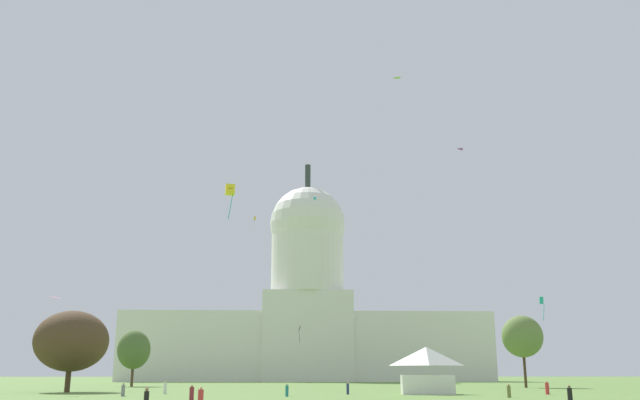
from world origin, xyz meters
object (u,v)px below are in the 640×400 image
at_px(person_maroon_lawn_far_left, 192,393).
at_px(kite_black_low, 300,330).
at_px(kite_pink_low, 58,301).
at_px(tree_east_mid, 522,337).
at_px(kite_violet_high, 463,150).
at_px(kite_yellow_mid, 230,190).
at_px(kite_cyan_high, 315,198).
at_px(kite_lime_high, 398,81).
at_px(event_tent, 427,370).
at_px(person_navy_aisle_center, 348,389).
at_px(kite_gold_mid, 254,221).
at_px(capitol_building, 307,312).
at_px(person_red_back_right, 201,400).
at_px(person_teal_edge_west, 287,390).
at_px(person_red_front_left, 547,388).
at_px(person_grey_near_tree_east, 123,390).
at_px(kite_turquoise_low, 542,303).
at_px(tree_west_mid, 134,350).
at_px(tree_west_far, 71,341).
at_px(person_olive_lawn_far_right, 509,391).
at_px(person_white_edge_east, 165,388).
at_px(person_black_mid_right, 570,395).

xyz_separation_m(person_maroon_lawn_far_left, kite_black_low, (12.42, 101.46, 12.40)).
relative_size(kite_black_low, kite_pink_low, 2.48).
bearing_deg(tree_east_mid, kite_violet_high, -128.07).
bearing_deg(kite_yellow_mid, kite_cyan_high, -109.00).
bearing_deg(kite_lime_high, event_tent, 125.01).
relative_size(person_navy_aisle_center, kite_gold_mid, 0.39).
bearing_deg(kite_yellow_mid, kite_black_low, -107.15).
height_order(capitol_building, person_red_back_right, capitol_building).
xyz_separation_m(event_tent, person_maroon_lawn_far_left, (-27.47, -17.53, -2.37)).
distance_m(person_red_back_right, kite_violet_high, 76.57).
xyz_separation_m(person_teal_edge_west, kite_pink_low, (-30.07, 9.07, 11.06)).
bearing_deg(person_red_front_left, person_navy_aisle_center, 164.72).
height_order(person_red_back_right, kite_pink_low, kite_pink_low).
height_order(person_grey_near_tree_east, kite_black_low, kite_black_low).
relative_size(tree_east_mid, person_red_front_left, 7.75).
relative_size(person_grey_near_tree_east, kite_turquoise_low, 0.44).
height_order(event_tent, kite_cyan_high, kite_cyan_high).
bearing_deg(kite_black_low, kite_yellow_mid, -152.70).
distance_m(tree_west_mid, kite_cyan_high, 67.75).
height_order(tree_east_mid, kite_violet_high, kite_violet_high).
bearing_deg(person_red_back_right, person_navy_aisle_center, 166.36).
xyz_separation_m(tree_west_far, kite_violet_high, (60.05, 6.83, 32.09)).
bearing_deg(kite_turquoise_low, person_olive_lawn_far_right, 106.37).
height_order(tree_west_far, person_red_front_left, tree_west_far).
bearing_deg(person_red_back_right, kite_gold_mid, -172.75).
distance_m(person_maroon_lawn_far_left, person_navy_aisle_center, 24.18).
distance_m(tree_east_mid, person_olive_lawn_far_right, 52.18).
distance_m(person_olive_lawn_far_right, kite_black_low, 99.09).
bearing_deg(kite_black_low, person_red_back_right, -152.22).
relative_size(tree_east_mid, kite_violet_high, 9.92).
height_order(tree_west_far, kite_black_low, kite_black_low).
relative_size(tree_west_mid, person_navy_aisle_center, 6.94).
bearing_deg(person_grey_near_tree_east, tree_east_mid, -130.16).
xyz_separation_m(person_white_edge_east, kite_cyan_high, (22.51, 85.68, 47.90)).
bearing_deg(tree_west_mid, tree_east_mid, -10.44).
relative_size(kite_violet_high, kite_cyan_high, 1.53).
bearing_deg(person_red_front_left, person_grey_near_tree_east, 171.86).
bearing_deg(kite_cyan_high, person_red_back_right, 14.99).
xyz_separation_m(person_red_back_right, person_olive_lawn_far_right, (30.66, 26.22, -0.11)).
distance_m(person_red_back_right, kite_gold_mid, 94.31).
xyz_separation_m(tree_east_mid, person_black_mid_right, (-17.55, -61.80, -8.40)).
bearing_deg(capitol_building, person_olive_lawn_far_right, -81.99).
height_order(tree_west_mid, person_red_back_right, tree_west_mid).
height_order(kite_yellow_mid, kite_turquoise_low, kite_yellow_mid).
bearing_deg(person_red_back_right, person_grey_near_tree_east, -151.60).
xyz_separation_m(person_red_front_left, kite_violet_high, (-3.71, 19.59, 38.39)).
bearing_deg(person_red_back_right, tree_east_mid, 152.77).
distance_m(tree_west_mid, kite_pink_low, 48.29).
bearing_deg(person_olive_lawn_far_right, person_teal_edge_west, 13.83).
bearing_deg(person_olive_lawn_far_right, capitol_building, -57.88).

